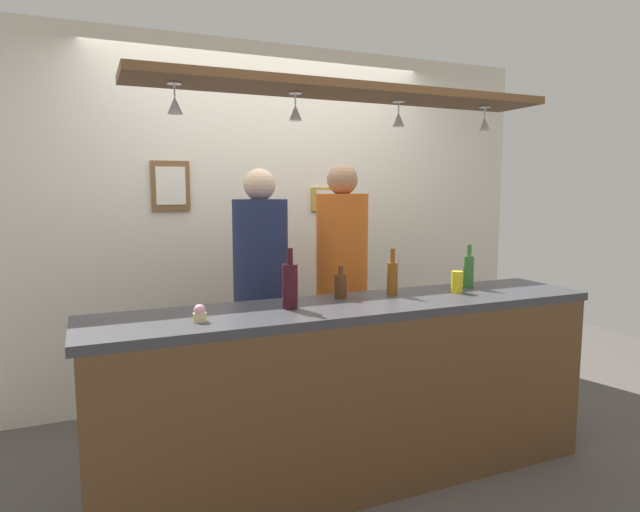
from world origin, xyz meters
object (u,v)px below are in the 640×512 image
(person_left_navy_shirt, at_px, (261,276))
(bottle_beer_brown_stubby, at_px, (340,285))
(drink_can, at_px, (457,282))
(person_right_orange_shirt, at_px, (342,267))
(bottle_beer_amber_tall, at_px, (392,277))
(bottle_wine_dark_red, at_px, (290,285))
(picture_frame_caricature, at_px, (171,186))
(picture_frame_lower_pair, at_px, (329,199))
(bottle_beer_green_import, at_px, (469,271))
(cupcake, at_px, (200,314))

(person_left_navy_shirt, height_order, bottle_beer_brown_stubby, person_left_navy_shirt)
(drink_can, bearing_deg, bottle_beer_brown_stubby, 170.14)
(person_right_orange_shirt, height_order, drink_can, person_right_orange_shirt)
(bottle_beer_amber_tall, distance_m, bottle_wine_dark_red, 0.65)
(picture_frame_caricature, bearing_deg, drink_can, -45.18)
(drink_can, distance_m, picture_frame_caricature, 2.02)
(picture_frame_caricature, distance_m, picture_frame_lower_pair, 1.20)
(person_left_navy_shirt, height_order, picture_frame_lower_pair, person_left_navy_shirt)
(bottle_beer_amber_tall, height_order, bottle_beer_green_import, same)
(person_left_navy_shirt, distance_m, bottle_wine_dark_red, 0.74)
(person_right_orange_shirt, xyz_separation_m, picture_frame_caricature, (-1.00, 0.65, 0.54))
(person_left_navy_shirt, xyz_separation_m, bottle_beer_brown_stubby, (0.26, -0.61, 0.03))
(person_left_navy_shirt, relative_size, person_right_orange_shirt, 0.98)
(cupcake, height_order, picture_frame_caricature, picture_frame_caricature)
(cupcake, bearing_deg, bottle_wine_dark_red, 11.40)
(bottle_beer_green_import, height_order, bottle_wine_dark_red, bottle_wine_dark_red)
(drink_can, distance_m, picture_frame_lower_pair, 1.46)
(person_right_orange_shirt, bearing_deg, bottle_wine_dark_red, -130.97)
(bottle_beer_amber_tall, bearing_deg, drink_can, -13.54)
(picture_frame_lower_pair, bearing_deg, cupcake, -131.36)
(person_right_orange_shirt, height_order, picture_frame_lower_pair, person_right_orange_shirt)
(bottle_beer_brown_stubby, distance_m, bottle_beer_amber_tall, 0.31)
(bottle_beer_amber_tall, distance_m, bottle_beer_green_import, 0.53)
(person_left_navy_shirt, distance_m, bottle_beer_green_import, 1.26)
(bottle_beer_brown_stubby, height_order, cupcake, bottle_beer_brown_stubby)
(bottle_beer_brown_stubby, bearing_deg, bottle_beer_amber_tall, -5.28)
(person_left_navy_shirt, relative_size, bottle_wine_dark_red, 5.58)
(bottle_beer_brown_stubby, xyz_separation_m, drink_can, (0.68, -0.12, -0.01))
(person_left_navy_shirt, xyz_separation_m, drink_can, (0.94, -0.72, 0.02))
(bottle_beer_amber_tall, height_order, drink_can, bottle_beer_amber_tall)
(bottle_beer_green_import, xyz_separation_m, bottle_wine_dark_red, (-1.17, -0.11, 0.01))
(picture_frame_caricature, bearing_deg, bottle_wine_dark_red, -75.65)
(bottle_beer_brown_stubby, xyz_separation_m, bottle_wine_dark_red, (-0.34, -0.13, 0.05))
(person_left_navy_shirt, distance_m, person_right_orange_shirt, 0.56)
(bottle_wine_dark_red, bearing_deg, cupcake, -168.60)
(bottle_beer_brown_stubby, relative_size, drink_can, 1.48)
(person_left_navy_shirt, xyz_separation_m, cupcake, (-0.54, -0.83, -0.01))
(bottle_beer_green_import, bearing_deg, picture_frame_lower_pair, 104.25)
(bottle_beer_green_import, bearing_deg, bottle_wine_dark_red, -174.84)
(bottle_wine_dark_red, bearing_deg, bottle_beer_green_import, 5.16)
(drink_can, xyz_separation_m, cupcake, (-1.48, -0.10, -0.03))
(person_right_orange_shirt, relative_size, bottle_beer_amber_tall, 6.57)
(picture_frame_lower_pair, bearing_deg, person_left_navy_shirt, -139.47)
(bottle_beer_amber_tall, bearing_deg, cupcake, -170.03)
(bottle_wine_dark_red, bearing_deg, person_right_orange_shirt, 49.03)
(bottle_beer_amber_tall, relative_size, bottle_wine_dark_red, 0.87)
(bottle_beer_brown_stubby, distance_m, picture_frame_lower_pair, 1.43)
(person_left_navy_shirt, bearing_deg, picture_frame_lower_pair, 40.53)
(bottle_beer_brown_stubby, bearing_deg, person_left_navy_shirt, 113.07)
(picture_frame_lower_pair, bearing_deg, bottle_beer_amber_tall, -98.88)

